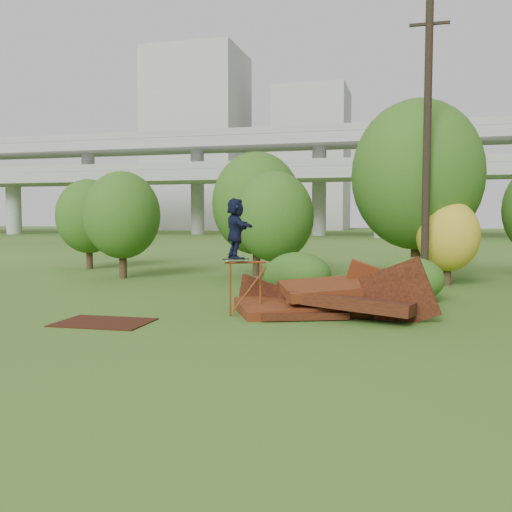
% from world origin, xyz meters
% --- Properties ---
extents(ground, '(240.00, 240.00, 0.00)m').
position_xyz_m(ground, '(0.00, 0.00, 0.00)').
color(ground, '#2D5116').
rests_on(ground, ground).
extents(scrap_pile, '(5.77, 3.51, 2.07)m').
position_xyz_m(scrap_pile, '(1.18, 2.45, 0.40)').
color(scrap_pile, '#471E0C').
rests_on(scrap_pile, ground).
extents(grind_rail, '(1.03, 0.58, 1.48)m').
position_xyz_m(grind_rail, '(-1.00, 1.65, 0.95)').
color(grind_rail, brown).
rests_on(grind_rail, ground).
extents(skateboard, '(0.72, 0.50, 0.07)m').
position_xyz_m(skateboard, '(-1.24, 1.53, 1.54)').
color(skateboard, black).
rests_on(skateboard, grind_rail).
extents(skater, '(1.26, 1.50, 1.62)m').
position_xyz_m(skater, '(-1.24, 1.53, 2.36)').
color(skater, black).
rests_on(skater, skateboard).
extents(flat_plate, '(2.34, 1.70, 0.03)m').
position_xyz_m(flat_plate, '(-4.16, -0.29, 0.01)').
color(flat_plate, black).
rests_on(flat_plate, ground).
extents(tree_0, '(3.27, 3.27, 4.62)m').
position_xyz_m(tree_0, '(-8.72, 9.23, 2.73)').
color(tree_0, black).
rests_on(tree_0, ground).
extents(tree_1, '(4.00, 4.00, 5.56)m').
position_xyz_m(tree_1, '(-3.40, 11.74, 3.26)').
color(tree_1, black).
rests_on(tree_1, ground).
extents(tree_2, '(3.21, 3.21, 4.52)m').
position_xyz_m(tree_2, '(-2.07, 9.58, 2.67)').
color(tree_2, black).
rests_on(tree_2, ground).
extents(tree_3, '(5.41, 5.41, 7.51)m').
position_xyz_m(tree_3, '(3.50, 11.70, 4.39)').
color(tree_3, black).
rests_on(tree_3, ground).
extents(tree_4, '(2.40, 2.40, 3.32)m').
position_xyz_m(tree_4, '(4.69, 10.21, 1.93)').
color(tree_4, black).
rests_on(tree_4, ground).
extents(tree_6, '(3.27, 3.27, 4.57)m').
position_xyz_m(tree_6, '(-12.48, 12.71, 2.68)').
color(tree_6, black).
rests_on(tree_6, ground).
extents(shrub_left, '(2.20, 2.04, 1.53)m').
position_xyz_m(shrub_left, '(-0.24, 5.09, 0.76)').
color(shrub_left, '#224C14').
rests_on(shrub_left, ground).
extents(shrub_right, '(1.97, 1.81, 1.40)m').
position_xyz_m(shrub_right, '(3.36, 5.53, 0.70)').
color(shrub_right, '#224C14').
rests_on(shrub_right, ground).
extents(utility_pole, '(1.40, 0.28, 10.36)m').
position_xyz_m(utility_pole, '(3.80, 8.72, 5.25)').
color(utility_pole, black).
rests_on(utility_pole, ground).
extents(freeway_overpass, '(160.00, 15.00, 13.70)m').
position_xyz_m(freeway_overpass, '(0.00, 62.92, 10.32)').
color(freeway_overpass, gray).
rests_on(freeway_overpass, ground).
extents(building_left, '(18.00, 16.00, 35.00)m').
position_xyz_m(building_left, '(-38.00, 95.00, 17.50)').
color(building_left, '#9E9E99').
rests_on(building_left, ground).
extents(building_right, '(14.00, 14.00, 28.00)m').
position_xyz_m(building_right, '(-16.00, 102.00, 14.00)').
color(building_right, '#9E9E99').
rests_on(building_right, ground).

